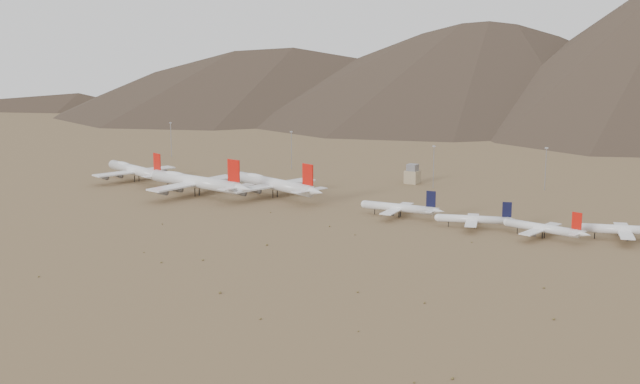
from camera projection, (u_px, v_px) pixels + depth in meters
The scene contains 14 objects.
ground at pixel (263, 214), 462.69m from camera, with size 3000.00×3000.00×0.00m, color #8F6F4A.
widebody_west at pixel (136, 170), 554.49m from camera, with size 67.17×53.53×20.78m.
widebody_centre at pixel (196, 181), 509.31m from camera, with size 80.27×62.48×23.96m.
widebody_east at pixel (274, 184), 504.94m from camera, with size 73.73×58.48×22.58m.
narrowbody_a at pixel (401, 208), 454.34m from camera, with size 45.50×32.72×15.01m.
narrowbody_b at pixel (476, 219), 430.26m from camera, with size 39.65×29.50×13.55m.
narrowbody_c at pixel (544, 228), 410.36m from camera, with size 43.33×31.69×14.43m.
narrowbody_d at pixel (629, 230), 406.12m from camera, with size 45.02×33.50×15.39m.
control_tower at pixel (412, 175), 548.30m from camera, with size 8.00×8.00×12.00m.
mast_far_west at pixel (171, 138), 652.67m from camera, with size 2.00×0.60×25.70m.
mast_west at pixel (291, 148), 600.66m from camera, with size 2.00×0.60×25.70m.
mast_centre at pixel (434, 165), 531.64m from camera, with size 2.00×0.60×25.70m.
mast_east at pixel (546, 167), 524.40m from camera, with size 2.00×0.60×25.70m.
desert_scrub at pixel (221, 267), 362.07m from camera, with size 426.19×183.84×0.84m.
Camera 1 is at (254.88, -374.61, 99.01)m, focal length 50.00 mm.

